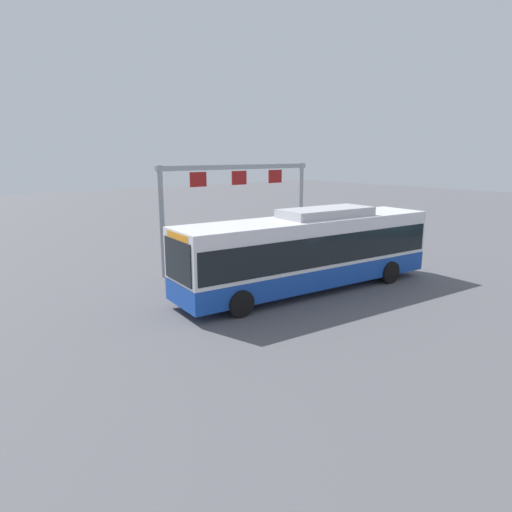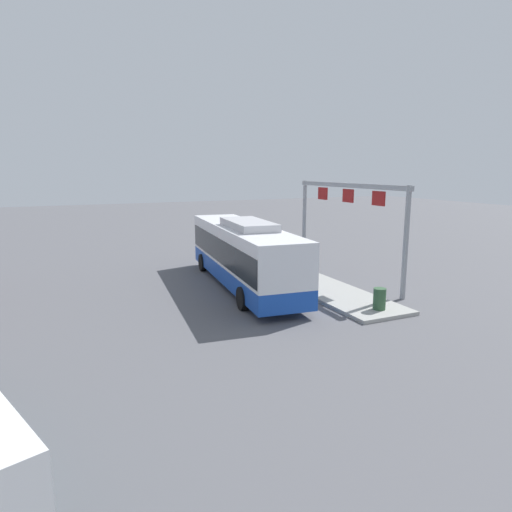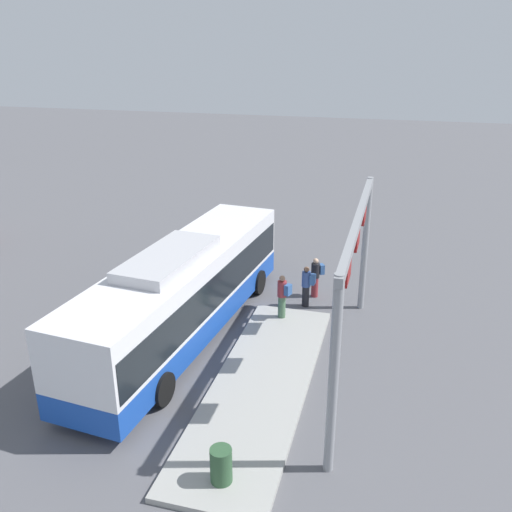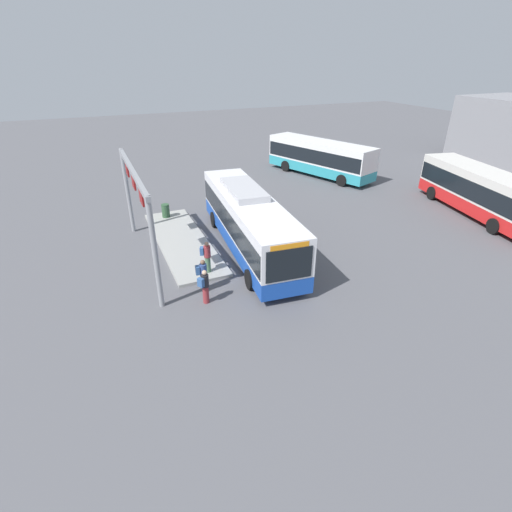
% 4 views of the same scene
% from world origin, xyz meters
% --- Properties ---
extents(ground_plane, '(120.00, 120.00, 0.00)m').
position_xyz_m(ground_plane, '(0.00, 0.00, 0.00)').
color(ground_plane, '#56565B').
extents(platform_curb, '(10.00, 2.80, 0.16)m').
position_xyz_m(platform_curb, '(-2.33, -3.35, 0.08)').
color(platform_curb, '#9E9E99').
rests_on(platform_curb, ground).
extents(bus_main, '(12.09, 3.64, 3.46)m').
position_xyz_m(bus_main, '(-0.01, 0.00, 1.81)').
color(bus_main, '#1947AD').
rests_on(bus_main, ground).
extents(bus_background_left, '(10.84, 4.71, 3.10)m').
position_xyz_m(bus_background_left, '(1.42, 16.68, 1.78)').
color(bus_background_left, red).
rests_on(bus_background_left, ground).
extents(bus_background_right, '(10.74, 5.86, 3.10)m').
position_xyz_m(bus_background_right, '(-11.49, 11.80, 1.78)').
color(bus_background_right, teal).
rests_on(bus_background_right, ground).
extents(person_boarding, '(0.54, 0.61, 1.67)m').
position_xyz_m(person_boarding, '(4.33, -3.91, 0.89)').
color(person_boarding, maroon).
rests_on(person_boarding, ground).
extents(person_waiting_near, '(0.48, 0.60, 1.67)m').
position_xyz_m(person_waiting_near, '(1.92, -3.07, 1.05)').
color(person_waiting_near, '#476B4C').
rests_on(person_waiting_near, platform_curb).
extents(person_waiting_mid, '(0.38, 0.56, 1.67)m').
position_xyz_m(person_waiting_mid, '(3.36, -3.71, 0.89)').
color(person_waiting_mid, black).
rests_on(person_waiting_mid, ground).
extents(platform_sign_gantry, '(9.37, 0.24, 5.20)m').
position_xyz_m(platform_sign_gantry, '(-0.71, -5.78, 3.76)').
color(platform_sign_gantry, gray).
rests_on(platform_sign_gantry, ground).
extents(trash_bin, '(0.52, 0.52, 0.90)m').
position_xyz_m(trash_bin, '(-6.38, -3.45, 0.61)').
color(trash_bin, '#2D5133').
rests_on(trash_bin, platform_curb).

